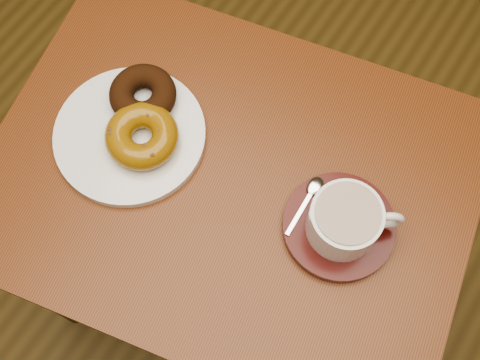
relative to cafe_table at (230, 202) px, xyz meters
The scene contains 8 objects.
ground 0.71m from the cafe_table, 127.68° to the right, with size 6.00×6.00×0.00m, color brown.
cafe_table is the anchor object (origin of this frame).
donut_plate 0.20m from the cafe_table, behind, with size 0.23×0.23×0.01m, color white.
donut_cinnamon 0.23m from the cafe_table, behind, with size 0.10×0.10×0.04m, color black.
donut_caramel 0.20m from the cafe_table, 169.09° to the right, with size 0.15×0.15×0.04m.
saucer 0.21m from the cafe_table, ahead, with size 0.16×0.16×0.02m, color #3A0A07.
coffee_cup 0.24m from the cafe_table, ahead, with size 0.12×0.10×0.07m.
teaspoon 0.18m from the cafe_table, 20.22° to the left, with size 0.02×0.10×0.01m.
Camera 1 is at (0.45, 0.06, 1.52)m, focal length 45.00 mm.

